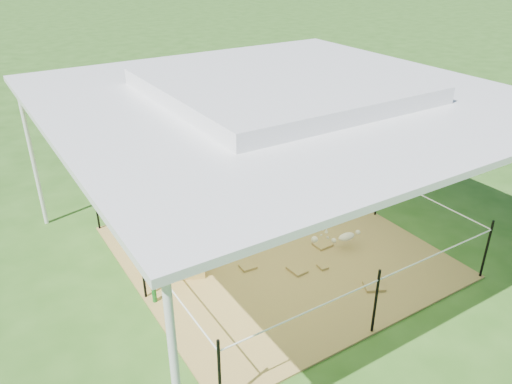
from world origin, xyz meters
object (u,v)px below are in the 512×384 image
woman (180,223)px  picnic_table_near (196,97)px  pony (247,200)px  trash_barrel (270,104)px  straw_bale (177,263)px  distant_person (202,93)px  green_bottle (154,295)px  foal (347,235)px  picnic_table_far (242,79)px

woman → picnic_table_near: size_ratio=0.52×
pony → trash_barrel: size_ratio=1.24×
straw_bale → distant_person: (3.92, 6.91, 0.42)m
woman → green_bottle: (-0.65, -0.45, -0.75)m
straw_bale → woman: size_ratio=0.83×
trash_barrel → foal: bearing=-112.8°
straw_bale → trash_barrel: bearing=45.4°
green_bottle → picnic_table_near: size_ratio=0.12×
picnic_table_near → picnic_table_far: bearing=0.5°
straw_bale → green_bottle: bearing=-140.7°
pony → foal: 1.82m
green_bottle → trash_barrel: size_ratio=0.23×
pony → distant_person: (2.27, 6.27, 0.08)m
woman → picnic_table_far: (6.30, 8.76, -0.57)m
green_bottle → straw_bale: bearing=39.3°
pony → foal: pony is taller
distant_person → green_bottle: bearing=60.1°
green_bottle → pony: pony is taller
foal → picnic_table_far: bearing=70.8°
woman → trash_barrel: (5.16, 5.34, -0.40)m
pony → trash_barrel: 5.93m
straw_bale → foal: (2.66, -0.84, 0.06)m
picnic_table_near → distant_person: (-0.03, -0.49, 0.23)m
picnic_table_near → trash_barrel: bearing=-86.1°
woman → trash_barrel: woman is taller
straw_bale → green_bottle: 0.71m
pony → picnic_table_near: (2.30, 6.76, -0.15)m
woman → green_bottle: bearing=-31.6°
trash_barrel → picnic_table_near: bearing=122.5°
pony → picnic_table_far: 9.41m
trash_barrel → picnic_table_near: (-1.31, 2.06, -0.09)m
trash_barrel → picnic_table_far: bearing=71.6°
woman → picnic_table_near: (3.84, 7.40, -0.49)m
straw_bale → woman: 0.69m
straw_bale → picnic_table_near: 8.39m
picnic_table_near → distant_person: bearing=-122.0°
green_bottle → trash_barrel: (5.81, 5.79, 0.35)m
picnic_table_near → distant_person: size_ratio=1.53×
distant_person → picnic_table_near: bearing=-92.0°
woman → picnic_table_near: bearing=176.3°
green_bottle → pony: 2.48m
pony → distant_person: distant_person is taller
foal → picnic_table_far: 10.31m
green_bottle → trash_barrel: trash_barrel is taller
picnic_table_far → woman: bearing=-126.1°
woman → distant_person: size_ratio=0.79×
picnic_table_near → distant_person: 0.54m
green_bottle → distant_person: bearing=58.8°
pony → woman: bearing=113.4°
foal → picnic_table_far: (3.74, 9.61, 0.05)m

